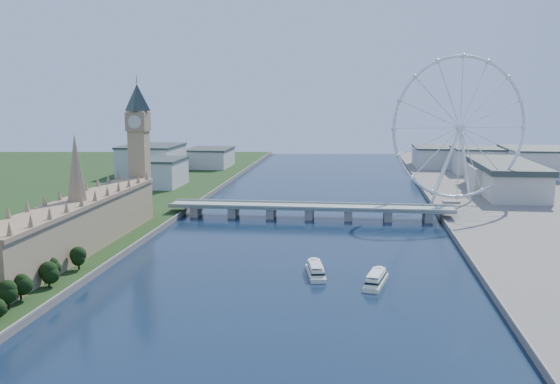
# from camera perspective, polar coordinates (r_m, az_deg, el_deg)

# --- Properties ---
(parliament_range) EXTENTS (24.00, 200.00, 70.00)m
(parliament_range) POSITION_cam_1_polar(r_m,az_deg,el_deg) (389.83, -17.93, -2.90)
(parliament_range) COLOR tan
(parliament_range) RESTS_ON ground
(big_ben) EXTENTS (20.02, 20.02, 110.00)m
(big_ben) POSITION_cam_1_polar(r_m,az_deg,el_deg) (482.83, -12.82, 5.30)
(big_ben) COLOR tan
(big_ben) RESTS_ON ground
(westminster_bridge) EXTENTS (220.00, 22.00, 9.50)m
(westminster_bridge) POSITION_cam_1_polar(r_m,az_deg,el_deg) (485.07, 2.73, -1.61)
(westminster_bridge) COLOR gray
(westminster_bridge) RESTS_ON ground
(london_eye) EXTENTS (113.60, 39.12, 124.30)m
(london_eye) POSITION_cam_1_polar(r_m,az_deg,el_deg) (538.05, 16.14, 5.63)
(london_eye) COLOR silver
(london_eye) RESTS_ON ground
(county_hall) EXTENTS (54.00, 144.00, 35.00)m
(county_hall) POSITION_cam_1_polar(r_m,az_deg,el_deg) (628.79, 19.76, -0.30)
(county_hall) COLOR beige
(county_hall) RESTS_ON ground
(city_skyline) EXTENTS (505.00, 280.00, 32.00)m
(city_skyline) POSITION_cam_1_polar(r_m,az_deg,el_deg) (739.80, 7.28, 2.81)
(city_skyline) COLOR beige
(city_skyline) RESTS_ON ground
(tour_boat_near) EXTENTS (13.88, 33.36, 7.19)m
(tour_boat_near) POSITION_cam_1_polar(r_m,az_deg,el_deg) (335.35, 3.27, -7.63)
(tour_boat_near) COLOR beige
(tour_boat_near) RESTS_ON ground
(tour_boat_far) EXTENTS (14.92, 33.14, 7.12)m
(tour_boat_far) POSITION_cam_1_polar(r_m,az_deg,el_deg) (322.85, 8.75, -8.39)
(tour_boat_far) COLOR beige
(tour_boat_far) RESTS_ON ground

